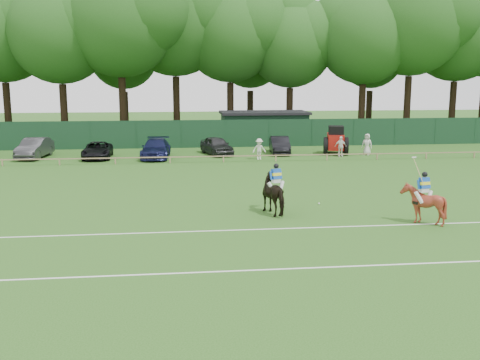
{
  "coord_description": "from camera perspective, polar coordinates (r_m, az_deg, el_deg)",
  "views": [
    {
      "loc": [
        -2.62,
        -23.66,
        6.37
      ],
      "look_at": [
        0.5,
        3.0,
        1.4
      ],
      "focal_mm": 42.0,
      "sensor_mm": 36.0,
      "label": 1
    }
  ],
  "objects": [
    {
      "name": "rider_dark",
      "position": [
        26.22,
        3.7,
        0.28
      ],
      "size": [
        0.92,
        0.53,
        1.41
      ],
      "rotation": [
        0.0,
        0.0,
        3.48
      ],
      "color": "silver",
      "rests_on": "ground"
    },
    {
      "name": "sedan_navy",
      "position": [
        44.86,
        -8.54,
        3.18
      ],
      "size": [
        2.42,
        5.3,
        1.5
      ],
      "primitive_type": "imported",
      "rotation": [
        0.0,
        0.0,
        -0.06
      ],
      "color": "#13173D",
      "rests_on": "ground"
    },
    {
      "name": "ground",
      "position": [
        24.64,
        -0.34,
        -4.49
      ],
      "size": [
        160.0,
        160.0,
        0.0
      ],
      "primitive_type": "plane",
      "color": "#1E4C14",
      "rests_on": "ground"
    },
    {
      "name": "polo_ball",
      "position": [
        28.6,
        8.03,
        -2.39
      ],
      "size": [
        0.09,
        0.09,
        0.09
      ],
      "primitive_type": "sphere",
      "color": "silver",
      "rests_on": "ground"
    },
    {
      "name": "spectator_right",
      "position": [
        47.23,
        12.78,
        3.55
      ],
      "size": [
        1.02,
        0.96,
        1.76
      ],
      "primitive_type": "imported",
      "rotation": [
        0.0,
        0.0,
        -0.63
      ],
      "color": "beige",
      "rests_on": "ground"
    },
    {
      "name": "sedan_grey",
      "position": [
        47.28,
        -20.15,
        3.07
      ],
      "size": [
        2.17,
        4.93,
        1.57
      ],
      "primitive_type": "imported",
      "rotation": [
        0.0,
        0.0,
        -0.11
      ],
      "color": "#313234",
      "rests_on": "ground"
    },
    {
      "name": "hatch_grey",
      "position": [
        46.38,
        -2.39,
        3.51
      ],
      "size": [
        2.87,
        4.65,
        1.48
      ],
      "primitive_type": "imported",
      "rotation": [
        0.0,
        0.0,
        0.28
      ],
      "color": "#2A2A2C",
      "rests_on": "ground"
    },
    {
      "name": "utility_shed",
      "position": [
        54.56,
        2.45,
        5.4
      ],
      "size": [
        8.4,
        4.4,
        3.04
      ],
      "color": "#14331E",
      "rests_on": "ground"
    },
    {
      "name": "spectator_left",
      "position": [
        43.58,
        1.97,
        3.16
      ],
      "size": [
        1.12,
        0.73,
        1.63
      ],
      "primitive_type": "imported",
      "rotation": [
        0.0,
        0.0,
        0.12
      ],
      "color": "beige",
      "rests_on": "ground"
    },
    {
      "name": "suv_black",
      "position": [
        45.55,
        -14.28,
        2.94
      ],
      "size": [
        2.24,
        4.67,
        1.28
      ],
      "primitive_type": "imported",
      "rotation": [
        0.0,
        0.0,
        0.02
      ],
      "color": "black",
      "rests_on": "ground"
    },
    {
      "name": "pitch_lines",
      "position": [
        21.3,
        0.7,
        -6.89
      ],
      "size": [
        60.0,
        5.1,
        0.01
      ],
      "color": "silver",
      "rests_on": "ground"
    },
    {
      "name": "perimeter_fence",
      "position": [
        50.99,
        -3.71,
        4.71
      ],
      "size": [
        92.08,
        0.08,
        2.5
      ],
      "color": "#14351E",
      "rests_on": "ground"
    },
    {
      "name": "pitch_rail",
      "position": [
        42.16,
        -3.05,
        2.4
      ],
      "size": [
        62.1,
        0.1,
        0.5
      ],
      "color": "#997F5B",
      "rests_on": "ground"
    },
    {
      "name": "estate_black",
      "position": [
        47.11,
        4.04,
        3.56
      ],
      "size": [
        1.9,
        4.43,
        1.42
      ],
      "primitive_type": "imported",
      "rotation": [
        0.0,
        0.0,
        -0.09
      ],
      "color": "black",
      "rests_on": "ground"
    },
    {
      "name": "tree_row",
      "position": [
        59.19,
        -2.17,
        4.3
      ],
      "size": [
        96.0,
        12.0,
        21.0
      ],
      "primitive_type": null,
      "color": "#26561C",
      "rests_on": "ground"
    },
    {
      "name": "tractor",
      "position": [
        47.21,
        9.68,
        3.95
      ],
      "size": [
        2.44,
        3.15,
        2.36
      ],
      "rotation": [
        0.0,
        0.0,
        -0.22
      ],
      "color": "#9B140E",
      "rests_on": "ground"
    },
    {
      "name": "horse_chestnut",
      "position": [
        25.82,
        18.09,
        -2.31
      ],
      "size": [
        1.66,
        1.8,
        1.77
      ],
      "primitive_type": "imported",
      "rotation": [
        0.0,
        0.0,
        3.3
      ],
      "color": "maroon",
      "rests_on": "ground"
    },
    {
      "name": "spectator_mid",
      "position": [
        45.87,
        10.17,
        3.38
      ],
      "size": [
        0.97,
        0.42,
        1.64
      ],
      "primitive_type": "imported",
      "rotation": [
        0.0,
        0.0,
        -0.02
      ],
      "color": "white",
      "rests_on": "ground"
    },
    {
      "name": "rider_chestnut",
      "position": [
        25.65,
        18.2,
        -0.61
      ],
      "size": [
        0.95,
        0.54,
        2.05
      ],
      "rotation": [
        0.0,
        0.0,
        3.3
      ],
      "color": "silver",
      "rests_on": "ground"
    },
    {
      "name": "horse_dark",
      "position": [
        26.38,
        3.67,
        -1.43
      ],
      "size": [
        1.68,
        2.41,
        1.86
      ],
      "primitive_type": "imported",
      "rotation": [
        0.0,
        0.0,
        3.48
      ],
      "color": "black",
      "rests_on": "ground"
    }
  ]
}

